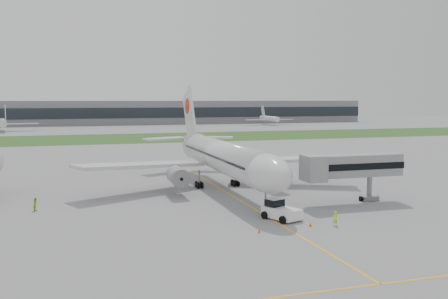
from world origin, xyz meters
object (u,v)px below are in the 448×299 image
object	(u,v)px
jet_bridge	(348,167)
ground_crew_near	(335,218)
pushback_tug	(280,210)
airliner	(221,155)

from	to	relation	value
jet_bridge	ground_crew_near	bearing A→B (deg)	-126.11
pushback_tug	ground_crew_near	xyz separation A→B (m)	(4.95, -4.95, -0.24)
airliner	ground_crew_near	xyz separation A→B (m)	(6.00, -27.00, -4.78)
airliner	ground_crew_near	size ratio (longest dim) A/B	30.63
jet_bridge	ground_crew_near	distance (m)	14.21
airliner	pushback_tug	xyz separation A→B (m)	(1.05, -22.05, -4.54)
jet_bridge	ground_crew_near	world-z (taller)	jet_bridge
jet_bridge	ground_crew_near	size ratio (longest dim) A/B	8.86
jet_bridge	pushback_tug	bearing A→B (deg)	-155.16
pushback_tug	ground_crew_near	distance (m)	7.01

